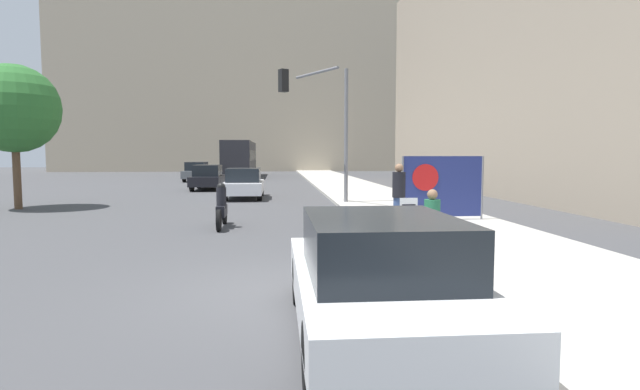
% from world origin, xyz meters
% --- Properties ---
extents(ground_plane, '(160.00, 160.00, 0.00)m').
position_xyz_m(ground_plane, '(0.00, 0.00, 0.00)').
color(ground_plane, '#444447').
extents(sidewalk_curb, '(4.35, 90.00, 0.13)m').
position_xyz_m(sidewalk_curb, '(4.40, 15.00, 0.06)').
color(sidewalk_curb, '#B7B2A8').
rests_on(sidewalk_curb, ground_plane).
extents(building_backdrop_far, '(52.00, 12.00, 38.19)m').
position_xyz_m(building_backdrop_far, '(-2.00, 61.41, 19.10)').
color(building_backdrop_far, tan).
rests_on(building_backdrop_far, ground_plane).
extents(building_backdrop_right, '(10.00, 32.00, 15.11)m').
position_xyz_m(building_backdrop_right, '(15.24, 20.00, 7.55)').
color(building_backdrop_right, gray).
rests_on(building_backdrop_right, ground_plane).
extents(seated_protester, '(0.92, 0.77, 1.23)m').
position_xyz_m(seated_protester, '(3.06, 2.69, 0.79)').
color(seated_protester, '#474C56').
rests_on(seated_protester, sidewalk_curb).
extents(jogger_on_sidewalk, '(0.34, 0.34, 1.72)m').
position_xyz_m(jogger_on_sidewalk, '(2.98, 5.30, 1.01)').
color(jogger_on_sidewalk, '#334775').
rests_on(jogger_on_sidewalk, sidewalk_curb).
extents(protest_banner, '(2.51, 0.06, 1.91)m').
position_xyz_m(protest_banner, '(4.74, 7.05, 1.14)').
color(protest_banner, slate).
rests_on(protest_banner, sidewalk_curb).
extents(traffic_light_pole, '(2.87, 2.64, 5.46)m').
position_xyz_m(traffic_light_pole, '(1.67, 12.51, 3.84)').
color(traffic_light_pole, slate).
rests_on(traffic_light_pole, sidewalk_curb).
extents(parked_car_curbside, '(1.85, 4.31, 1.40)m').
position_xyz_m(parked_car_curbside, '(0.95, -2.00, 0.71)').
color(parked_car_curbside, white).
rests_on(parked_car_curbside, ground_plane).
extents(car_on_road_nearest, '(1.78, 4.33, 1.44)m').
position_xyz_m(car_on_road_nearest, '(-1.77, 16.53, 0.72)').
color(car_on_road_nearest, silver).
rests_on(car_on_road_nearest, ground_plane).
extents(car_on_road_midblock, '(1.72, 4.31, 1.48)m').
position_xyz_m(car_on_road_midblock, '(-4.30, 22.75, 0.74)').
color(car_on_road_midblock, black).
rests_on(car_on_road_midblock, ground_plane).
extents(car_on_road_distant, '(1.72, 4.65, 1.52)m').
position_xyz_m(car_on_road_distant, '(-6.51, 32.69, 0.75)').
color(car_on_road_distant, '#565B60').
rests_on(car_on_road_distant, ground_plane).
extents(city_bus_on_road, '(2.48, 12.47, 3.30)m').
position_xyz_m(city_bus_on_road, '(-3.67, 40.42, 1.90)').
color(city_bus_on_road, '#232328').
rests_on(city_bus_on_road, ground_plane).
extents(motorcycle_on_road, '(0.28, 2.11, 1.29)m').
position_xyz_m(motorcycle_on_road, '(-1.77, 6.88, 0.55)').
color(motorcycle_on_road, black).
rests_on(motorcycle_on_road, ground_plane).
extents(street_tree_near_curb, '(3.33, 3.33, 5.49)m').
position_xyz_m(street_tree_near_curb, '(-10.11, 12.51, 3.81)').
color(street_tree_near_curb, brown).
rests_on(street_tree_near_curb, ground_plane).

